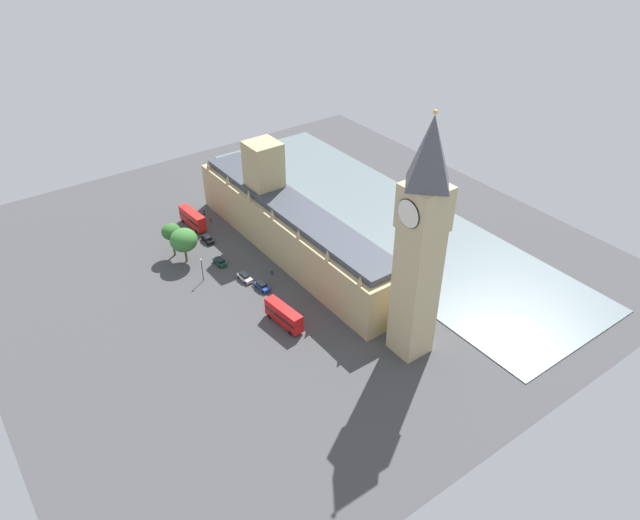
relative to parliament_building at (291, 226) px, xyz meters
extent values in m
plane|color=#424244|center=(1.99, 1.52, -7.59)|extent=(144.69, 144.69, 0.00)
cube|color=slate|center=(-29.70, 1.52, -7.47)|extent=(37.97, 130.22, 0.25)
cube|color=tan|center=(-0.01, 1.52, -1.31)|extent=(13.13, 74.69, 12.57)
cube|color=tan|center=(-0.01, -11.92, 5.43)|extent=(8.13, 8.13, 26.04)
cube|color=#383D47|center=(-0.01, 1.52, 5.77)|extent=(9.98, 71.70, 1.60)
cone|color=tan|center=(6.15, -32.09, 6.36)|extent=(1.20, 1.20, 2.78)
cone|color=tan|center=(6.15, -20.89, 6.23)|extent=(1.20, 1.20, 2.50)
cone|color=tan|center=(6.15, -9.68, 6.51)|extent=(1.20, 1.20, 3.06)
cone|color=tan|center=(6.15, 1.52, 6.31)|extent=(1.20, 1.20, 2.66)
cone|color=tan|center=(6.15, 12.73, 6.20)|extent=(1.20, 1.20, 2.44)
cone|color=tan|center=(6.15, 23.93, 6.41)|extent=(1.20, 1.20, 2.87)
cone|color=tan|center=(6.15, 35.13, 6.14)|extent=(1.20, 1.20, 2.33)
cube|color=tan|center=(0.66, 45.47, 7.09)|extent=(6.88, 6.88, 29.37)
cube|color=tan|center=(0.66, 45.47, 26.17)|extent=(7.57, 7.57, 8.79)
cylinder|color=silver|center=(4.59, 45.47, 26.17)|extent=(0.25, 5.23, 5.23)
torus|color=black|center=(4.59, 45.47, 26.17)|extent=(0.24, 5.47, 5.47)
cylinder|color=silver|center=(0.66, 41.54, 26.17)|extent=(5.23, 0.25, 5.23)
torus|color=black|center=(0.66, 41.54, 26.17)|extent=(5.47, 0.24, 5.47)
pyramid|color=#4C4C54|center=(0.66, 45.47, 36.98)|extent=(7.57, 7.57, 12.83)
sphere|color=gold|center=(0.66, 45.47, 43.80)|extent=(0.80, 0.80, 0.80)
cube|color=red|center=(15.27, -26.21, -4.94)|extent=(3.18, 10.64, 4.20)
cube|color=black|center=(15.27, -26.21, -4.86)|extent=(3.21, 10.24, 0.70)
cylinder|color=black|center=(13.88, -22.61, -7.04)|extent=(0.42, 1.12, 1.10)
cylinder|color=black|center=(16.18, -22.46, -7.04)|extent=(0.42, 1.12, 1.10)
cylinder|color=black|center=(14.36, -29.95, -7.04)|extent=(0.42, 1.12, 1.10)
cylinder|color=black|center=(16.66, -29.80, -7.04)|extent=(0.42, 1.12, 1.10)
cube|color=black|center=(15.76, -16.75, -6.88)|extent=(1.91, 4.56, 0.75)
cube|color=black|center=(15.76, -16.97, -6.18)|extent=(1.55, 2.57, 0.65)
cylinder|color=black|center=(14.91, -15.34, -7.25)|extent=(0.28, 0.69, 0.68)
cylinder|color=black|center=(16.49, -15.28, -7.25)|extent=(0.28, 0.69, 0.68)
cylinder|color=black|center=(15.03, -18.21, -7.25)|extent=(0.28, 0.69, 0.68)
cylinder|color=black|center=(16.60, -18.15, -7.25)|extent=(0.28, 0.69, 0.68)
cube|color=#19472D|center=(18.13, -5.37, -6.88)|extent=(2.00, 4.35, 0.75)
cube|color=black|center=(18.12, -5.15, -6.18)|extent=(1.61, 2.46, 0.65)
cylinder|color=black|center=(19.01, -6.68, -7.25)|extent=(0.29, 0.69, 0.68)
cylinder|color=black|center=(17.42, -6.77, -7.25)|extent=(0.29, 0.69, 0.68)
cylinder|color=black|center=(18.85, -3.96, -7.25)|extent=(0.29, 0.69, 0.68)
cylinder|color=black|center=(17.26, -4.06, -7.25)|extent=(0.29, 0.69, 0.68)
cube|color=silver|center=(16.37, 4.20, -6.88)|extent=(2.05, 4.73, 0.75)
cube|color=black|center=(16.38, 3.97, -6.18)|extent=(1.64, 2.68, 0.65)
cylinder|color=black|center=(15.48, 5.63, -7.25)|extent=(0.29, 0.69, 0.68)
cylinder|color=black|center=(17.07, 5.73, -7.25)|extent=(0.29, 0.69, 0.68)
cylinder|color=black|center=(15.67, 2.67, -7.25)|extent=(0.29, 0.69, 0.68)
cylinder|color=black|center=(17.26, 2.78, -7.25)|extent=(0.29, 0.69, 0.68)
cube|color=navy|center=(14.80, 9.78, -6.88)|extent=(2.23, 4.66, 0.75)
cube|color=black|center=(14.81, 9.55, -6.18)|extent=(1.78, 2.65, 0.65)
cylinder|color=black|center=(13.82, 11.16, -7.25)|extent=(0.30, 0.70, 0.68)
cylinder|color=black|center=(15.56, 11.29, -7.25)|extent=(0.30, 0.70, 0.68)
cylinder|color=black|center=(14.04, 8.27, -7.25)|extent=(0.30, 0.70, 0.68)
cylinder|color=black|center=(15.77, 8.40, -7.25)|extent=(0.30, 0.70, 0.68)
cube|color=red|center=(17.70, 23.69, -4.94)|extent=(3.49, 10.69, 4.20)
cube|color=black|center=(17.70, 23.69, -4.86)|extent=(3.51, 10.30, 0.70)
cylinder|color=black|center=(19.19, 20.14, -7.04)|extent=(0.45, 1.13, 1.10)
cylinder|color=black|center=(16.90, 19.92, -7.04)|extent=(0.45, 1.13, 1.10)
cylinder|color=black|center=(18.49, 27.46, -7.04)|extent=(0.45, 1.13, 1.10)
cylinder|color=black|center=(16.20, 27.24, -7.04)|extent=(0.45, 1.13, 1.10)
cylinder|color=maroon|center=(10.11, -25.91, -6.96)|extent=(0.49, 0.49, 1.26)
sphere|color=tan|center=(10.11, -25.91, -6.21)|extent=(0.24, 0.24, 0.24)
cube|color=gray|center=(10.38, -25.86, -6.90)|extent=(0.15, 0.30, 0.23)
cylinder|color=navy|center=(9.77, 6.09, -6.95)|extent=(0.48, 0.48, 1.29)
sphere|color=#8C6647|center=(9.77, 6.09, -6.18)|extent=(0.25, 0.25, 0.25)
cube|color=maroon|center=(9.81, 5.81, -6.88)|extent=(0.31, 0.14, 0.23)
cylinder|color=black|center=(9.76, -30.50, -6.87)|extent=(0.58, 0.58, 1.44)
sphere|color=tan|center=(9.76, -30.50, -6.01)|extent=(0.28, 0.28, 0.28)
cube|color=gray|center=(9.83, -30.20, -6.80)|extent=(0.35, 0.18, 0.26)
cylinder|color=brown|center=(24.27, -11.66, -5.73)|extent=(0.56, 0.56, 3.73)
ellipsoid|color=#387533|center=(24.27, -11.66, -1.28)|extent=(6.89, 6.89, 5.86)
cylinder|color=brown|center=(25.52, -16.04, -4.99)|extent=(0.56, 0.56, 5.21)
ellipsoid|color=#2D6628|center=(25.52, -16.04, -0.55)|extent=(4.89, 4.89, 4.15)
cylinder|color=black|center=(24.57, -1.70, -4.75)|extent=(0.18, 0.18, 5.69)
sphere|color=#F2EAC6|center=(24.57, -1.70, -1.62)|extent=(0.56, 0.56, 0.56)
camera|label=1|loc=(70.26, 109.66, 78.13)|focal=33.42mm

